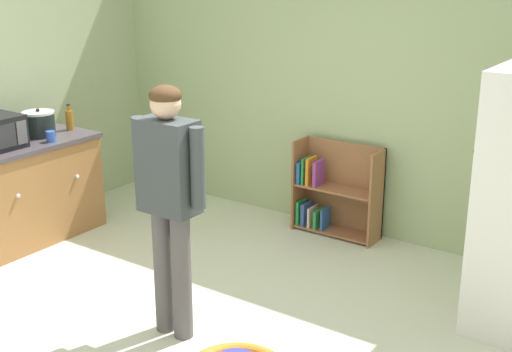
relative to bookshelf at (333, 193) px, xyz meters
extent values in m
plane|color=beige|center=(0.03, -2.15, -0.37)|extent=(12.00, 12.00, 0.00)
cube|color=#A2B787|center=(0.03, 0.18, 0.98)|extent=(5.20, 0.06, 2.70)
cube|color=#A5B48B|center=(-2.60, -1.34, 0.98)|extent=(0.06, 2.99, 2.70)
sphere|color=silver|center=(-1.85, -2.01, 0.19)|extent=(0.04, 0.04, 0.04)
sphere|color=silver|center=(-1.85, -1.38, 0.19)|extent=(0.04, 0.04, 0.04)
cylinder|color=silver|center=(1.55, -0.96, 0.61)|extent=(0.02, 0.02, 0.50)
cube|color=#333333|center=(1.57, -0.79, 0.91)|extent=(0.01, 0.67, 0.01)
cube|color=#97613E|center=(-0.33, -0.04, 0.05)|extent=(0.02, 0.28, 0.85)
cube|color=#97613E|center=(0.45, -0.04, 0.05)|extent=(0.02, 0.28, 0.85)
cube|color=#90613C|center=(0.06, 0.09, 0.05)|extent=(0.80, 0.02, 0.85)
cube|color=#97613E|center=(0.06, -0.04, -0.34)|extent=(0.76, 0.24, 0.02)
cube|color=#97613E|center=(0.06, -0.04, 0.06)|extent=(0.76, 0.24, 0.02)
cube|color=#248F41|center=(-0.29, -0.07, -0.22)|extent=(0.03, 0.17, 0.23)
cube|color=#215F9C|center=(-0.29, -0.07, 0.17)|extent=(0.03, 0.17, 0.20)
cube|color=#32519A|center=(-0.24, -0.07, -0.23)|extent=(0.03, 0.17, 0.21)
cube|color=#29843F|center=(-0.25, -0.07, 0.20)|extent=(0.02, 0.17, 0.25)
cube|color=beige|center=(-0.17, -0.07, -0.24)|extent=(0.02, 0.17, 0.19)
cube|color=orange|center=(-0.20, -0.07, 0.20)|extent=(0.03, 0.17, 0.25)
cube|color=#308842|center=(-0.11, -0.07, -0.25)|extent=(0.03, 0.17, 0.17)
cube|color=#853B8D|center=(-0.12, -0.07, 0.19)|extent=(0.03, 0.17, 0.24)
cube|color=#2C5DA7|center=(-0.03, -0.07, -0.23)|extent=(0.02, 0.17, 0.20)
cylinder|color=#545052|center=(-0.09, -2.19, 0.07)|extent=(0.13, 0.13, 0.88)
cylinder|color=#545052|center=(0.07, -2.19, 0.07)|extent=(0.13, 0.13, 0.88)
cube|color=#394043|center=(-0.01, -2.19, 0.81)|extent=(0.38, 0.22, 0.60)
cylinder|color=#394043|center=(-0.25, -2.19, 0.84)|extent=(0.09, 0.09, 0.51)
cylinder|color=#394043|center=(0.23, -2.19, 0.84)|extent=(0.09, 0.09, 0.51)
sphere|color=#DEB08F|center=(-0.01, -2.19, 1.20)|extent=(0.19, 0.19, 0.19)
ellipsoid|color=#462F1A|center=(-0.01, -2.19, 1.26)|extent=(0.20, 0.20, 0.13)
cube|color=#515156|center=(-1.98, -1.82, 0.67)|extent=(0.01, 0.10, 0.20)
cylinder|color=black|center=(-2.21, -1.46, 0.63)|extent=(0.28, 0.28, 0.20)
cylinder|color=silver|center=(-2.21, -1.46, 0.74)|extent=(0.28, 0.28, 0.02)
sphere|color=black|center=(-2.21, -1.46, 0.76)|extent=(0.03, 0.03, 0.03)
cylinder|color=#9E661E|center=(-2.17, -1.15, 0.62)|extent=(0.07, 0.07, 0.18)
cylinder|color=#9E661E|center=(-2.17, -1.15, 0.73)|extent=(0.03, 0.03, 0.05)
cylinder|color=black|center=(-2.17, -1.15, 0.77)|extent=(0.04, 0.04, 0.02)
cylinder|color=teal|center=(-2.36, -1.72, 0.57)|extent=(0.08, 0.08, 0.09)
cylinder|color=blue|center=(-1.97, -1.54, 0.57)|extent=(0.08, 0.08, 0.09)
camera|label=1|loc=(2.77, -5.22, 2.04)|focal=47.61mm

